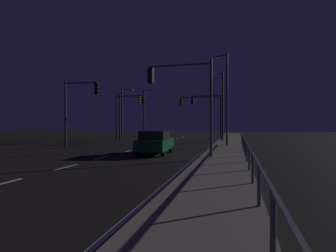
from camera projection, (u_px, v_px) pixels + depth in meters
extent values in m
plane|color=black|center=(128.00, 151.00, 22.56)|extent=(112.00, 112.00, 0.00)
cube|color=gray|center=(226.00, 152.00, 21.00)|extent=(2.74, 77.00, 0.14)
cube|color=silver|center=(1.00, 184.00, 10.37)|extent=(0.14, 2.00, 0.01)
cube|color=silver|center=(65.00, 167.00, 14.27)|extent=(0.14, 2.00, 0.01)
cube|color=silver|center=(102.00, 158.00, 18.17)|extent=(0.14, 2.00, 0.01)
cube|color=silver|center=(126.00, 152.00, 22.07)|extent=(0.14, 2.00, 0.01)
cube|color=silver|center=(142.00, 147.00, 25.98)|extent=(0.14, 2.00, 0.01)
cube|color=silver|center=(155.00, 144.00, 29.88)|extent=(0.14, 2.00, 0.01)
cube|color=silver|center=(164.00, 142.00, 33.78)|extent=(0.14, 2.00, 0.01)
cube|color=silver|center=(172.00, 140.00, 37.69)|extent=(0.14, 2.00, 0.01)
cube|color=silver|center=(178.00, 138.00, 41.59)|extent=(0.14, 2.00, 0.01)
cube|color=silver|center=(183.00, 137.00, 45.49)|extent=(0.14, 2.00, 0.01)
cube|color=silver|center=(187.00, 136.00, 49.39)|extent=(0.14, 2.00, 0.01)
cube|color=silver|center=(209.00, 147.00, 26.24)|extent=(0.14, 53.00, 0.01)
cube|color=#14592D|center=(156.00, 144.00, 20.35)|extent=(2.02, 4.48, 0.70)
cube|color=#1E2328|center=(155.00, 135.00, 20.10)|extent=(1.71, 2.53, 0.55)
cylinder|color=black|center=(149.00, 148.00, 21.88)|extent=(0.25, 0.65, 0.64)
cylinder|color=black|center=(171.00, 148.00, 21.60)|extent=(0.25, 0.65, 0.64)
cylinder|color=black|center=(138.00, 151.00, 19.10)|extent=(0.25, 0.65, 0.64)
cylinder|color=black|center=(163.00, 151.00, 18.83)|extent=(0.25, 0.65, 0.64)
cylinder|color=#2D3033|center=(221.00, 117.00, 34.91)|extent=(0.16, 0.16, 5.18)
cylinder|color=#4C4C51|center=(201.00, 97.00, 35.12)|extent=(4.55, 0.66, 0.11)
cube|color=olive|center=(181.00, 102.00, 35.35)|extent=(0.32, 0.37, 0.95)
sphere|color=red|center=(180.00, 99.00, 35.36)|extent=(0.20, 0.20, 0.20)
sphere|color=black|center=(180.00, 102.00, 35.36)|extent=(0.20, 0.20, 0.20)
sphere|color=black|center=(180.00, 105.00, 35.37)|extent=(0.20, 0.20, 0.20)
cylinder|color=#2D3033|center=(120.00, 117.00, 36.93)|extent=(0.16, 0.16, 5.61)
cylinder|color=#2D3033|center=(129.00, 96.00, 36.58)|extent=(2.52, 0.21, 0.11)
cube|color=olive|center=(139.00, 100.00, 36.26)|extent=(0.29, 0.35, 0.95)
sphere|color=red|center=(140.00, 98.00, 36.22)|extent=(0.20, 0.20, 0.20)
sphere|color=black|center=(140.00, 100.00, 36.22)|extent=(0.20, 0.20, 0.20)
sphere|color=black|center=(140.00, 103.00, 36.22)|extent=(0.20, 0.20, 0.20)
cylinder|color=#4C4C51|center=(211.00, 108.00, 17.28)|extent=(0.16, 0.16, 5.58)
cylinder|color=#4C4C51|center=(180.00, 65.00, 17.78)|extent=(3.62, 0.37, 0.11)
cube|color=black|center=(151.00, 75.00, 18.31)|extent=(0.30, 0.36, 0.95)
sphere|color=red|center=(149.00, 71.00, 18.35)|extent=(0.20, 0.20, 0.20)
sphere|color=black|center=(149.00, 76.00, 18.35)|extent=(0.20, 0.20, 0.20)
sphere|color=black|center=(149.00, 81.00, 18.35)|extent=(0.20, 0.20, 0.20)
cylinder|color=#38383D|center=(65.00, 114.00, 25.38)|extent=(0.16, 0.16, 5.66)
cylinder|color=#38383D|center=(81.00, 83.00, 25.08)|extent=(2.80, 0.18, 0.11)
cube|color=black|center=(97.00, 89.00, 24.82)|extent=(0.29, 0.35, 0.95)
sphere|color=red|center=(99.00, 85.00, 24.78)|extent=(0.20, 0.20, 0.20)
sphere|color=black|center=(99.00, 89.00, 24.79)|extent=(0.20, 0.20, 0.20)
sphere|color=black|center=(99.00, 92.00, 24.79)|extent=(0.20, 0.20, 0.20)
cylinder|color=#4C4C51|center=(222.00, 116.00, 38.73)|extent=(0.16, 0.16, 5.70)
cylinder|color=#2D3033|center=(207.00, 96.00, 39.21)|extent=(3.82, 0.28, 0.11)
cube|color=black|center=(193.00, 100.00, 39.71)|extent=(0.29, 0.35, 0.95)
sphere|color=red|center=(191.00, 98.00, 39.75)|extent=(0.20, 0.20, 0.20)
sphere|color=black|center=(191.00, 100.00, 39.75)|extent=(0.20, 0.20, 0.20)
sphere|color=black|center=(191.00, 103.00, 39.76)|extent=(0.20, 0.20, 0.20)
cylinder|color=#2D3033|center=(117.00, 117.00, 36.27)|extent=(0.16, 0.16, 5.52)
cylinder|color=#2D3033|center=(130.00, 96.00, 35.71)|extent=(3.43, 0.44, 0.11)
cube|color=black|center=(143.00, 100.00, 35.18)|extent=(0.31, 0.37, 0.95)
sphere|color=red|center=(144.00, 97.00, 35.13)|extent=(0.20, 0.20, 0.20)
sphere|color=black|center=(144.00, 100.00, 35.13)|extent=(0.20, 0.20, 0.20)
sphere|color=black|center=(144.00, 103.00, 35.13)|extent=(0.20, 0.20, 0.20)
cylinder|color=#4C4C51|center=(227.00, 99.00, 26.04)|extent=(0.18, 0.18, 7.94)
cylinder|color=#38383D|center=(221.00, 56.00, 26.45)|extent=(1.12, 0.75, 0.10)
ellipsoid|color=#F9D172|center=(215.00, 58.00, 26.89)|extent=(0.56, 0.36, 0.24)
cylinder|color=#2D3033|center=(144.00, 113.00, 46.79)|extent=(0.18, 0.18, 7.33)
cylinder|color=#4C4C51|center=(148.00, 90.00, 46.94)|extent=(1.21, 0.71, 0.10)
ellipsoid|color=#F9D172|center=(152.00, 91.00, 47.11)|extent=(0.56, 0.36, 0.24)
cylinder|color=#38383D|center=(122.00, 113.00, 39.86)|extent=(0.18, 0.18, 6.70)
cylinder|color=#2D3033|center=(127.00, 89.00, 40.19)|extent=(1.00, 1.01, 0.10)
ellipsoid|color=#F9D172|center=(131.00, 90.00, 40.55)|extent=(0.56, 0.36, 0.24)
cylinder|color=#38383D|center=(223.00, 107.00, 33.12)|extent=(0.18, 0.18, 7.45)
cylinder|color=#4C4C51|center=(217.00, 73.00, 32.70)|extent=(1.21, 1.13, 0.10)
ellipsoid|color=#F9D172|center=(211.00, 74.00, 32.31)|extent=(0.56, 0.36, 0.24)
cylinder|color=#59595E|center=(273.00, 224.00, 4.39)|extent=(0.09, 0.09, 0.95)
cylinder|color=#59595E|center=(259.00, 186.00, 7.08)|extent=(0.09, 0.09, 0.95)
cylinder|color=#59595E|center=(253.00, 169.00, 9.76)|extent=(0.09, 0.09, 0.95)
cylinder|color=#59595E|center=(249.00, 159.00, 12.45)|extent=(0.09, 0.09, 0.95)
cylinder|color=#59595E|center=(247.00, 152.00, 15.13)|extent=(0.09, 0.09, 0.95)
cylinder|color=#59595E|center=(245.00, 148.00, 17.82)|extent=(0.09, 0.09, 0.95)
cylinder|color=#59595E|center=(244.00, 145.00, 20.51)|extent=(0.09, 0.09, 0.95)
cylinder|color=#59595E|center=(243.00, 142.00, 23.19)|extent=(0.09, 0.09, 0.95)
cylinder|color=#59595E|center=(242.00, 140.00, 25.88)|extent=(0.09, 0.09, 0.95)
cylinder|color=#59595E|center=(242.00, 139.00, 28.56)|extent=(0.09, 0.09, 0.95)
cube|color=slate|center=(247.00, 143.00, 15.13)|extent=(0.06, 27.53, 0.06)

